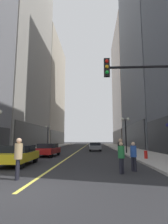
# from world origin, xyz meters

# --- Properties ---
(ground_plane) EXTENTS (200.00, 200.00, 0.00)m
(ground_plane) POSITION_xyz_m (0.00, 35.00, 0.00)
(ground_plane) COLOR #262628
(sidewalk_left) EXTENTS (4.50, 78.00, 0.15)m
(sidewalk_left) POSITION_xyz_m (-8.25, 35.00, 0.07)
(sidewalk_left) COLOR #ADA8A0
(sidewalk_left) RESTS_ON ground
(sidewalk_right) EXTENTS (4.50, 78.00, 0.15)m
(sidewalk_right) POSITION_xyz_m (8.25, 35.00, 0.07)
(sidewalk_right) COLOR #ADA8A0
(sidewalk_right) RESTS_ON ground
(lane_centre_stripe) EXTENTS (0.16, 70.00, 0.01)m
(lane_centre_stripe) POSITION_xyz_m (0.00, 35.00, 0.00)
(lane_centre_stripe) COLOR #E5D64C
(lane_centre_stripe) RESTS_ON ground
(building_left_mid) EXTENTS (15.83, 24.00, 58.36)m
(building_left_mid) POSITION_xyz_m (-18.32, 34.50, 29.11)
(building_left_mid) COLOR #A8A399
(building_left_mid) RESTS_ON ground
(building_left_far) EXTENTS (12.14, 26.00, 39.33)m
(building_left_far) POSITION_xyz_m (-16.47, 60.00, 19.58)
(building_left_far) COLOR #B7AD99
(building_left_far) RESTS_ON ground
(building_right_mid) EXTENTS (11.53, 24.00, 55.92)m
(building_right_mid) POSITION_xyz_m (16.17, 34.50, 27.86)
(building_right_mid) COLOR slate
(building_right_mid) RESTS_ON ground
(building_right_far) EXTENTS (10.78, 26.00, 42.73)m
(building_right_far) POSITION_xyz_m (15.79, 60.00, 21.27)
(building_right_far) COLOR gray
(building_right_far) RESTS_ON ground
(car_yellow) EXTENTS (2.13, 4.46, 1.32)m
(car_yellow) POSITION_xyz_m (-2.70, 6.54, 0.72)
(car_yellow) COLOR yellow
(car_yellow) RESTS_ON ground
(car_red) EXTENTS (2.09, 4.24, 1.32)m
(car_red) POSITION_xyz_m (-2.39, 13.40, 0.72)
(car_red) COLOR #B21919
(car_red) RESTS_ON ground
(car_grey) EXTENTS (1.93, 4.06, 1.32)m
(car_grey) POSITION_xyz_m (2.64, 23.09, 0.72)
(car_grey) COLOR slate
(car_grey) RESTS_ON ground
(pedestrian_in_tan_trench) EXTENTS (0.39, 0.39, 1.79)m
(pedestrian_in_tan_trench) POSITION_xyz_m (-0.79, 2.06, 1.05)
(pedestrian_in_tan_trench) COLOR black
(pedestrian_in_tan_trench) RESTS_ON ground
(pedestrian_in_green_parka) EXTENTS (0.48, 0.48, 1.60)m
(pedestrian_in_green_parka) POSITION_xyz_m (3.94, 3.72, 0.93)
(pedestrian_in_green_parka) COLOR black
(pedestrian_in_green_parka) RESTS_ON ground
(pedestrian_in_blue_hoodie) EXTENTS (0.48, 0.48, 1.59)m
(pedestrian_in_blue_hoodie) POSITION_xyz_m (4.72, 4.51, 0.92)
(pedestrian_in_blue_hoodie) COLOR black
(pedestrian_in_blue_hoodie) RESTS_ON ground
(pedestrian_in_black_coat) EXTENTS (0.48, 0.48, 1.78)m
(pedestrian_in_black_coat) POSITION_xyz_m (4.16, 5.48, 1.05)
(pedestrian_in_black_coat) COLOR black
(pedestrian_in_black_coat) RESTS_ON ground
(traffic_light_near_right) EXTENTS (3.43, 0.35, 5.65)m
(traffic_light_near_right) POSITION_xyz_m (5.35, 2.56, 3.74)
(traffic_light_near_right) COLOR black
(traffic_light_near_right) RESTS_ON ground
(street_lamp_left_far) EXTENTS (1.06, 0.36, 4.43)m
(street_lamp_left_far) POSITION_xyz_m (-6.40, 28.92, 3.26)
(street_lamp_left_far) COLOR black
(street_lamp_left_far) RESTS_ON ground
(street_lamp_right_mid) EXTENTS (1.06, 0.36, 4.43)m
(street_lamp_right_mid) POSITION_xyz_m (6.40, 16.71, 3.26)
(street_lamp_right_mid) COLOR black
(street_lamp_right_mid) RESTS_ON ground
(fire_hydrant_right) EXTENTS (0.28, 0.28, 0.80)m
(fire_hydrant_right) POSITION_xyz_m (6.90, 10.09, 0.40)
(fire_hydrant_right) COLOR red
(fire_hydrant_right) RESTS_ON ground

